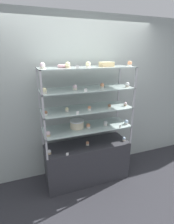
{
  "coord_description": "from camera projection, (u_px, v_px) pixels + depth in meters",
  "views": [
    {
      "loc": [
        -0.86,
        -2.31,
        2.02
      ],
      "look_at": [
        0.0,
        0.0,
        1.19
      ],
      "focal_mm": 28.0,
      "sensor_mm": 36.0,
      "label": 1
    }
  ],
  "objects": [
    {
      "name": "cupcake_6",
      "position": [
        126.0,
        122.0,
        2.76
      ],
      "size": [
        0.06,
        0.06,
        0.07
      ],
      "color": "white",
      "rests_on": "display_riser_lower"
    },
    {
      "name": "display_riser_middle",
      "position": [
        87.0,
        109.0,
        2.59
      ],
      "size": [
        1.33,
        0.47,
        0.3
      ],
      "color": "#B7B7BC",
      "rests_on": "display_riser_lower"
    },
    {
      "name": "price_tag_0",
      "position": [
        67.0,
        154.0,
        2.46
      ],
      "size": [
        0.04,
        0.0,
        0.04
      ],
      "color": "white",
      "rests_on": "display_base"
    },
    {
      "name": "display_riser_top",
      "position": [
        87.0,
        68.0,
        2.4
      ],
      "size": [
        1.33,
        0.47,
        0.3
      ],
      "color": "#B7B7BC",
      "rests_on": "display_riser_upper"
    },
    {
      "name": "cupcake_5",
      "position": [
        105.0,
        123.0,
        2.72
      ],
      "size": [
        0.06,
        0.06,
        0.07
      ],
      "color": "white",
      "rests_on": "display_riser_lower"
    },
    {
      "name": "cupcake_1",
      "position": [
        87.0,
        143.0,
        2.73
      ],
      "size": [
        0.05,
        0.05,
        0.07
      ],
      "color": "beige",
      "rests_on": "display_base"
    },
    {
      "name": "display_riser_lower",
      "position": [
        87.0,
        128.0,
        2.69
      ],
      "size": [
        1.33,
        0.47,
        0.3
      ],
      "color": "#B7B7BC",
      "rests_on": "display_base"
    },
    {
      "name": "cupcake_19",
      "position": [
        130.0,
        64.0,
        2.49
      ],
      "size": [
        0.07,
        0.07,
        0.08
      ],
      "color": "white",
      "rests_on": "display_riser_top"
    },
    {
      "name": "back_wall",
      "position": [
        79.0,
        99.0,
        2.91
      ],
      "size": [
        8.0,
        0.05,
        2.6
      ],
      "color": "#A8B2AD",
      "rests_on": "ground_plane"
    },
    {
      "name": "cupcake_10",
      "position": [
        109.0,
        106.0,
        2.58
      ],
      "size": [
        0.05,
        0.05,
        0.06
      ],
      "color": "beige",
      "rests_on": "display_riser_middle"
    },
    {
      "name": "cupcake_3",
      "position": [
        48.0,
        134.0,
        2.37
      ],
      "size": [
        0.06,
        0.06,
        0.07
      ],
      "color": "#CCB28C",
      "rests_on": "display_riser_lower"
    },
    {
      "name": "cupcake_15",
      "position": [
        127.0,
        85.0,
        2.58
      ],
      "size": [
        0.06,
        0.06,
        0.07
      ],
      "color": "beige",
      "rests_on": "display_riser_upper"
    },
    {
      "name": "layer_cake_centerpiece",
      "position": [
        77.0,
        124.0,
        2.62
      ],
      "size": [
        0.21,
        0.21,
        0.12
      ],
      "color": "beige",
      "rests_on": "display_riser_lower"
    },
    {
      "name": "display_riser_upper",
      "position": [
        87.0,
        90.0,
        2.5
      ],
      "size": [
        1.33,
        0.47,
        0.3
      ],
      "color": "#B7B7BC",
      "rests_on": "display_riser_middle"
    },
    {
      "name": "cupcake_13",
      "position": [
        75.0,
        87.0,
        2.38
      ],
      "size": [
        0.06,
        0.06,
        0.07
      ],
      "color": "beige",
      "rests_on": "display_riser_upper"
    },
    {
      "name": "price_tag_3",
      "position": [
        85.0,
        90.0,
        2.26
      ],
      "size": [
        0.04,
        0.0,
        0.04
      ],
      "color": "white",
      "rests_on": "display_riser_upper"
    },
    {
      "name": "cupcake_17",
      "position": [
        68.0,
        65.0,
        2.22
      ],
      "size": [
        0.07,
        0.07,
        0.08
      ],
      "color": "#CCB28C",
      "rests_on": "display_riser_top"
    },
    {
      "name": "display_base",
      "position": [
        87.0,
        161.0,
        2.88
      ],
      "size": [
        1.33,
        0.47,
        0.65
      ],
      "color": "#333338",
      "rests_on": "ground_plane"
    },
    {
      "name": "cupcake_12",
      "position": [
        44.0,
        91.0,
        2.17
      ],
      "size": [
        0.06,
        0.06,
        0.07
      ],
      "color": "beige",
      "rests_on": "display_riser_upper"
    },
    {
      "name": "cupcake_4",
      "position": [
        88.0,
        126.0,
        2.62
      ],
      "size": [
        0.06,
        0.06,
        0.07
      ],
      "color": "white",
      "rests_on": "display_riser_lower"
    },
    {
      "name": "donut_glazed",
      "position": [
        63.0,
        66.0,
        2.29
      ],
      "size": [
        0.14,
        0.14,
        0.04
      ],
      "color": "#EFB2BC",
      "rests_on": "display_riser_top"
    },
    {
      "name": "cupcake_7",
      "position": [
        46.0,
        113.0,
        2.28
      ],
      "size": [
        0.05,
        0.05,
        0.06
      ],
      "color": "white",
      "rests_on": "display_riser_middle"
    },
    {
      "name": "cupcake_8",
      "position": [
        67.0,
        110.0,
        2.43
      ],
      "size": [
        0.05,
        0.05,
        0.06
      ],
      "color": "beige",
      "rests_on": "display_riser_middle"
    },
    {
      "name": "cupcake_14",
      "position": [
        102.0,
        86.0,
        2.5
      ],
      "size": [
        0.06,
        0.06,
        0.07
      ],
      "color": "beige",
      "rests_on": "display_riser_upper"
    },
    {
      "name": "cupcake_0",
      "position": [
        49.0,
        152.0,
        2.49
      ],
      "size": [
        0.05,
        0.05,
        0.07
      ],
      "color": "#CCB28C",
      "rests_on": "display_base"
    },
    {
      "name": "cupcake_16",
      "position": [
        42.0,
        66.0,
        2.1
      ],
      "size": [
        0.07,
        0.07,
        0.08
      ],
      "color": "beige",
      "rests_on": "display_riser_top"
    },
    {
      "name": "price_tag_2",
      "position": [
        78.0,
        113.0,
        2.32
      ],
      "size": [
        0.04,
        0.0,
        0.04
      ],
      "color": "white",
      "rests_on": "display_riser_middle"
    },
    {
      "name": "price_tag_1",
      "position": [
        120.0,
        126.0,
        2.63
      ],
      "size": [
        0.04,
        0.0,
        0.04
      ],
      "color": "white",
      "rests_on": "display_riser_lower"
    },
    {
      "name": "price_tag_4",
      "position": [
        77.0,
        67.0,
        2.13
      ],
      "size": [
        0.04,
        0.0,
        0.04
      ],
      "color": "white",
      "rests_on": "display_riser_top"
    },
    {
      "name": "cupcake_11",
      "position": [
        125.0,
        104.0,
        2.7
      ],
      "size": [
        0.05,
        0.05,
        0.06
      ],
      "color": "#CCB28C",
      "rests_on": "display_riser_middle"
    },
    {
      "name": "cupcake_9",
      "position": [
        89.0,
        108.0,
        2.49
      ],
      "size": [
        0.05,
        0.05,
        0.06
      ],
      "color": "white",
      "rests_on": "display_riser_middle"
    },
    {
      "name": "cupcake_2",
      "position": [
        124.0,
        139.0,
        2.87
      ],
      "size": [
        0.05,
        0.05,
        0.07
      ],
      "color": "beige",
      "rests_on": "display_base"
    },
    {
      "name": "cupcake_18",
      "position": [
        88.0,
        65.0,
        2.31
      ],
      "size": [
        0.07,
        0.07,
        0.08
      ],
      "color": "beige",
      "rests_on": "display_riser_top"
    },
    {
      "name": "ground_plane",
      "position": [
        87.0,
        178.0,
        2.99
      ],
      "size": [
        20.0,
        20.0,
        0.0
      ],
      "primitive_type": "plane",
      "color": "#2D2D33"
    },
    {
      "name": "sheet_cake_frosted",
      "position": [
        107.0,
        64.0,
        2.48
      ],
      "size": [
        0.19,
        0.15,
        0.06
      ],
      "color": "#DBBC84",
      "rests_on": "display_riser_top"
    }
  ]
}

